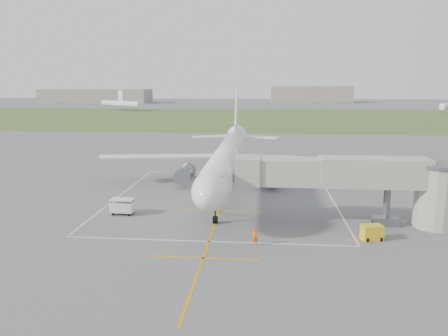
# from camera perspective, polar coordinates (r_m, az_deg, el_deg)

# --- Properties ---
(ground) EXTENTS (700.00, 700.00, 0.00)m
(ground) POSITION_cam_1_polar(r_m,az_deg,el_deg) (61.07, 0.35, -2.96)
(ground) COLOR #5C5C5F
(ground) RESTS_ON ground
(grass_strip) EXTENTS (700.00, 120.00, 0.02)m
(grass_strip) POSITION_cam_1_polar(r_m,az_deg,el_deg) (189.68, 3.71, 6.60)
(grass_strip) COLOR #455A27
(grass_strip) RESTS_ON ground
(apron_markings) EXTENTS (28.20, 60.00, 0.01)m
(apron_markings) POSITION_cam_1_polar(r_m,az_deg,el_deg) (55.47, -0.16, -4.41)
(apron_markings) COLOR #C08D0B
(apron_markings) RESTS_ON ground
(airliner) EXTENTS (38.93, 46.75, 13.52)m
(airliner) POSITION_cam_1_polar(r_m,az_deg,el_deg) (60.89, 0.42, 1.22)
(airliner) COLOR white
(airliner) RESTS_ON ground
(jet_bridge) EXTENTS (23.40, 5.00, 7.20)m
(jet_bridge) POSITION_cam_1_polar(r_m,az_deg,el_deg) (47.85, 18.03, -1.64)
(jet_bridge) COLOR #ADA99C
(jet_bridge) RESTS_ON ground
(gpu_unit) EXTENTS (2.14, 1.69, 1.45)m
(gpu_unit) POSITION_cam_1_polar(r_m,az_deg,el_deg) (44.58, 18.77, -7.99)
(gpu_unit) COLOR yellow
(gpu_unit) RESTS_ON ground
(baggage_cart) EXTENTS (2.63, 1.64, 1.79)m
(baggage_cart) POSITION_cam_1_polar(r_m,az_deg,el_deg) (51.40, -13.10, -4.91)
(baggage_cart) COLOR silver
(baggage_cart) RESTS_ON ground
(ramp_worker_nose) EXTENTS (0.60, 0.41, 1.59)m
(ramp_worker_nose) POSITION_cam_1_polar(r_m,az_deg,el_deg) (40.95, 4.06, -8.99)
(ramp_worker_nose) COLOR #FF6408
(ramp_worker_nose) RESTS_ON ground
(ramp_worker_wing) EXTENTS (0.96, 0.95, 1.56)m
(ramp_worker_wing) POSITION_cam_1_polar(r_m,az_deg,el_deg) (62.76, -2.67, -1.86)
(ramp_worker_wing) COLOR #FF5A08
(ramp_worker_wing) RESTS_ON ground
(distant_hangars) EXTENTS (345.00, 49.00, 12.00)m
(distant_hangars) POSITION_cam_1_polar(r_m,az_deg,el_deg) (325.05, 1.50, 9.40)
(distant_hangars) COLOR gray
(distant_hangars) RESTS_ON ground
(distant_aircraft) EXTENTS (203.33, 25.45, 8.85)m
(distant_aircraft) POSITION_cam_1_polar(r_m,az_deg,el_deg) (230.89, 7.84, 8.21)
(distant_aircraft) COLOR white
(distant_aircraft) RESTS_ON ground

